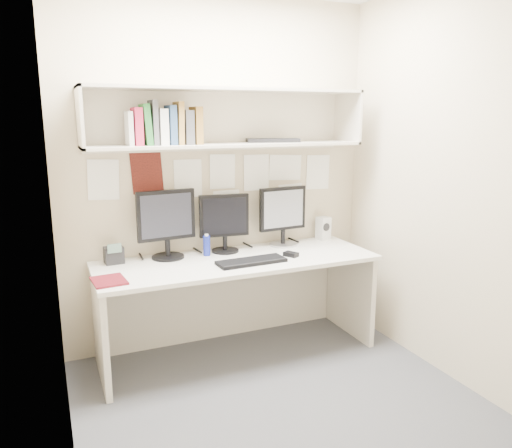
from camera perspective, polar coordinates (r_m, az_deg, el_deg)
name	(u,v)px	position (r m, az deg, el deg)	size (l,w,h in m)	color
floor	(275,396)	(3.33, 2.18, -19.05)	(2.40, 2.00, 0.01)	#424247
wall_back	(220,174)	(3.80, -4.16, 5.70)	(2.40, 0.02, 2.60)	#BDAE90
wall_front	(386,227)	(2.04, 14.61, -0.29)	(2.40, 0.02, 2.60)	#BDAE90
wall_left	(53,207)	(2.60, -22.18, 1.84)	(0.02, 2.00, 2.60)	#BDAE90
wall_right	(438,182)	(3.56, 20.13, 4.56)	(0.02, 2.00, 2.60)	#BDAE90
desk	(237,306)	(3.71, -2.14, -9.37)	(2.00, 0.70, 0.73)	silver
overhead_hutch	(225,118)	(3.64, -3.53, 12.05)	(2.00, 0.38, 0.40)	beige
pinned_papers	(220,181)	(3.80, -4.12, 4.94)	(1.92, 0.01, 0.48)	white
monitor_left	(166,222)	(3.60, -10.20, 0.27)	(0.42, 0.23, 0.49)	black
monitor_center	(224,220)	(3.72, -3.64, 0.42)	(0.37, 0.21, 0.43)	black
monitor_right	(283,214)	(3.91, 3.08, 1.18)	(0.40, 0.22, 0.46)	#A5A5AA
keyboard	(251,261)	(3.47, -0.54, -4.30)	(0.48, 0.17, 0.02)	black
mouse	(291,254)	(3.64, 4.02, -3.48)	(0.06, 0.10, 0.03)	black
speaker	(323,228)	(4.16, 7.69, -0.47)	(0.11, 0.11, 0.19)	silver
blue_bottle	(207,245)	(3.66, -5.66, -2.45)	(0.05, 0.05, 0.16)	navy
maroon_notebook	(109,281)	(3.22, -16.46, -6.24)	(0.19, 0.24, 0.01)	#580F16
desk_phone	(114,255)	(3.59, -15.93, -3.42)	(0.13, 0.12, 0.15)	black
book_stack	(165,126)	(3.46, -10.41, 10.99)	(0.49, 0.18, 0.29)	silver
hutch_tray	(273,140)	(3.77, 1.94, 9.54)	(0.39, 0.15, 0.03)	black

